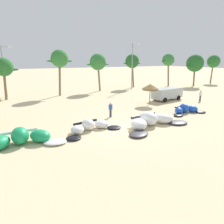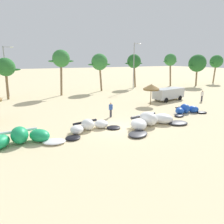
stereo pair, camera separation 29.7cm
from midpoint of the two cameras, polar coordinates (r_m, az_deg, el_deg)
ground_plane at (r=18.87m, az=1.92°, el=-4.37°), size 260.00×260.00×0.00m
kite_far_left at (r=16.47m, az=-24.91°, el=-6.92°), size 6.57×3.04×1.27m
kite_left at (r=18.01m, az=-6.76°, el=-4.13°), size 5.63×3.06×1.00m
kite_left_of_center at (r=19.44m, az=10.60°, el=-2.49°), size 7.53×3.97×1.30m
kite_center at (r=25.21m, az=19.80°, el=0.63°), size 4.88×2.37×1.07m
beach_umbrella_middle at (r=28.23m, az=10.48°, el=6.96°), size 2.27×2.27×2.89m
parked_van at (r=32.27m, az=14.99°, el=5.18°), size 5.32×2.60×1.84m
person_near_kites at (r=33.28m, az=23.52°, el=4.26°), size 0.36×0.24×1.62m
person_by_umbrellas at (r=21.97m, az=-0.81°, el=0.63°), size 0.36×0.24×1.62m
palm_left at (r=35.38m, az=-28.57°, el=10.97°), size 4.19×2.79×6.41m
palm_left_of_gap at (r=36.13m, az=-14.87°, el=14.27°), size 4.37×2.91×7.74m
palm_center_left at (r=40.08m, az=-4.23°, el=13.85°), size 4.72×3.15×7.23m
palm_center_right at (r=45.72m, az=5.55°, el=14.01°), size 4.52×3.01×7.24m
palm_right_of_gap at (r=49.22m, az=15.46°, el=13.92°), size 4.07×2.71×7.39m
palm_right at (r=52.04m, az=22.28°, el=12.62°), size 5.94×3.96×7.24m
palm_rightmost at (r=60.76m, az=26.68°, el=12.63°), size 4.90×3.27×7.24m
lamppost_west_center at (r=38.25m, az=-28.34°, el=10.72°), size 1.66×0.24×8.24m
lamppost_east_center at (r=43.00m, az=5.66°, el=13.42°), size 1.76×0.24×9.39m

